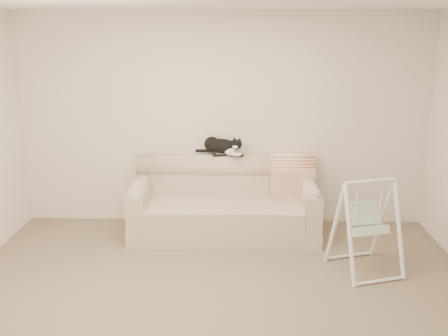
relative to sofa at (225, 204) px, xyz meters
The scene contains 8 objects.
ground_plane 1.65m from the sofa, 90.99° to the right, with size 5.00×5.00×0.00m, color #766351.
room_shell 2.00m from the sofa, 90.99° to the right, with size 5.04×4.04×2.60m.
sofa is the anchor object (origin of this frame).
remote_a 0.61m from the sofa, 105.43° to the left, with size 0.19×0.09×0.03m.
remote_b 0.62m from the sofa, 58.74° to the left, with size 0.18×0.09×0.02m.
tuxedo_cat 0.71m from the sofa, 98.53° to the left, with size 0.59×0.41×0.24m.
throw_blanket 0.93m from the sofa, 15.55° to the left, with size 0.54×0.38×0.58m.
baby_swing 1.74m from the sofa, 33.56° to the right, with size 0.75×0.78×0.97m.
Camera 1 is at (0.19, -4.05, 2.36)m, focal length 40.00 mm.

